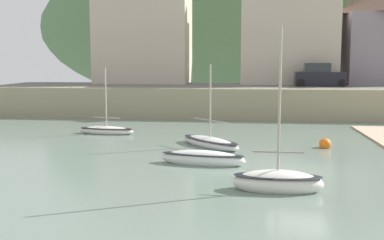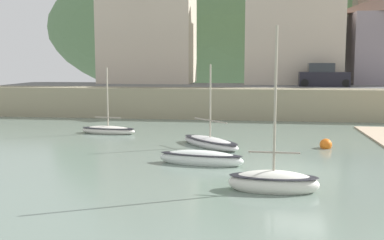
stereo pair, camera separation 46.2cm
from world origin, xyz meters
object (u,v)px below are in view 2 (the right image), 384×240
at_px(sailboat_far_left, 210,142).
at_px(motorboat_with_cabin, 201,159).
at_px(parked_car_near_slipway, 323,77).
at_px(mooring_buoy, 326,145).
at_px(dinghy_open_wooden, 108,130).
at_px(waterfront_building_centre, 293,20).
at_px(sailboat_nearest_shore, 273,182).
at_px(waterfront_building_left, 148,22).

height_order(sailboat_far_left, motorboat_with_cabin, sailboat_far_left).
height_order(parked_car_near_slipway, mooring_buoy, parked_car_near_slipway).
distance_m(sailboat_far_left, motorboat_with_cabin, 4.31).
relative_size(sailboat_far_left, dinghy_open_wooden, 1.06).
relative_size(waterfront_building_centre, mooring_buoy, 18.26).
xyz_separation_m(sailboat_nearest_shore, mooring_buoy, (3.06, 8.46, -0.13)).
height_order(waterfront_building_centre, parked_car_near_slipway, waterfront_building_centre).
bearing_deg(waterfront_building_centre, sailboat_far_left, -105.74).
bearing_deg(sailboat_far_left, parked_car_near_slipway, 109.12).
bearing_deg(dinghy_open_wooden, mooring_buoy, -8.13).
relative_size(sailboat_far_left, sailboat_nearest_shore, 0.76).
xyz_separation_m(waterfront_building_centre, sailboat_far_left, (-5.76, -20.44, -8.04)).
bearing_deg(waterfront_building_centre, dinghy_open_wooden, -126.73).
bearing_deg(motorboat_with_cabin, waterfront_building_left, 116.36).
height_order(waterfront_building_left, mooring_buoy, waterfront_building_left).
relative_size(waterfront_building_centre, sailboat_nearest_shore, 1.95).
xyz_separation_m(sailboat_far_left, dinghy_open_wooden, (-6.79, 3.62, -0.01)).
xyz_separation_m(parked_car_near_slipway, mooring_buoy, (-2.00, -15.62, -3.01)).
distance_m(motorboat_with_cabin, parked_car_near_slipway, 21.99).
bearing_deg(sailboat_far_left, waterfront_building_centre, 120.20).
relative_size(waterfront_building_left, mooring_buoy, 18.29).
distance_m(parked_car_near_slipway, mooring_buoy, 16.04).
xyz_separation_m(sailboat_far_left, mooring_buoy, (6.06, 0.31, -0.04)).
xyz_separation_m(sailboat_nearest_shore, parked_car_near_slipway, (5.06, 24.09, 2.88)).
relative_size(dinghy_open_wooden, sailboat_nearest_shore, 0.72).
relative_size(parked_car_near_slipway, mooring_buoy, 6.54).
bearing_deg(dinghy_open_wooden, parked_car_near_slipway, 45.99).
bearing_deg(mooring_buoy, waterfront_building_left, 124.89).
distance_m(waterfront_building_centre, dinghy_open_wooden, 22.47).
bearing_deg(sailboat_nearest_shore, parked_car_near_slipway, 79.57).
distance_m(waterfront_building_left, sailboat_far_left, 23.37).
distance_m(dinghy_open_wooden, sailboat_nearest_shore, 15.31).
bearing_deg(mooring_buoy, dinghy_open_wooden, 165.56).
xyz_separation_m(motorboat_with_cabin, parked_car_near_slipway, (8.07, 20.25, 2.95)).
relative_size(waterfront_building_left, motorboat_with_cabin, 2.96).
height_order(waterfront_building_left, sailboat_far_left, waterfront_building_left).
bearing_deg(waterfront_building_centre, parked_car_near_slipway, -62.93).
relative_size(motorboat_with_cabin, parked_car_near_slipway, 0.94).
height_order(waterfront_building_left, motorboat_with_cabin, waterfront_building_left).
bearing_deg(sailboat_nearest_shore, dinghy_open_wooden, 131.17).
distance_m(waterfront_building_centre, motorboat_with_cabin, 26.64).
bearing_deg(motorboat_with_cabin, dinghy_open_wooden, 139.03).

